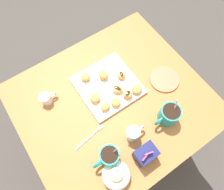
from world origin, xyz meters
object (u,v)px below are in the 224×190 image
object	(u,v)px
beignet_4	(128,95)
beignet_2	(105,107)
coffee_mug_teal_right	(109,156)
beignet_8	(116,102)
coffee_mug_teal_left	(169,115)
sugar_caddy	(146,154)
pastry_plate_square	(108,86)
ice_cream_bowl	(116,175)
saucer_coral_left	(164,79)
beignet_5	(118,90)
cream_pitcher_white	(133,133)
beignet_1	(85,77)
beignet_7	(121,76)
beignet_3	(95,98)
beignet_0	(103,75)
dining_table	(113,111)
chocolate_sauce_pitcher	(46,98)
beignet_6	(137,89)

from	to	relation	value
beignet_4	beignet_2	bearing A→B (deg)	-4.51
coffee_mug_teal_right	beignet_8	world-z (taller)	coffee_mug_teal_right
coffee_mug_teal_left	sugar_caddy	world-z (taller)	coffee_mug_teal_left
pastry_plate_square	beignet_4	xyz separation A→B (m)	(-0.04, 0.11, 0.03)
ice_cream_bowl	saucer_coral_left	xyz separation A→B (m)	(-0.47, -0.24, -0.03)
beignet_4	beignet_5	world-z (taller)	beignet_4
cream_pitcher_white	beignet_1	size ratio (longest dim) A/B	2.18
beignet_7	beignet_4	bearing A→B (deg)	70.56
pastry_plate_square	beignet_5	world-z (taller)	beignet_5
beignet_5	beignet_3	bearing A→B (deg)	-11.77
pastry_plate_square	beignet_0	size ratio (longest dim) A/B	5.33
beignet_8	coffee_mug_teal_right	bearing A→B (deg)	48.41
dining_table	beignet_8	xyz separation A→B (m)	(-0.00, 0.02, 0.17)
beignet_2	beignet_5	world-z (taller)	same
beignet_5	cream_pitcher_white	bearing A→B (deg)	72.66
beignet_1	beignet_4	distance (m)	0.23
chocolate_sauce_pitcher	saucer_coral_left	size ratio (longest dim) A/B	0.61
beignet_4	beignet_3	bearing A→B (deg)	-28.34
saucer_coral_left	beignet_8	distance (m)	0.29
coffee_mug_teal_right	ice_cream_bowl	distance (m)	0.08
coffee_mug_teal_left	beignet_7	xyz separation A→B (m)	(0.05, -0.29, -0.02)
pastry_plate_square	ice_cream_bowl	distance (m)	0.43
pastry_plate_square	ice_cream_bowl	size ratio (longest dim) A/B	2.40
coffee_mug_teal_right	chocolate_sauce_pitcher	distance (m)	0.41
beignet_7	beignet_8	world-z (taller)	same
beignet_3	beignet_4	bearing A→B (deg)	151.66
dining_table	beignet_7	bearing A→B (deg)	-142.10
cream_pitcher_white	beignet_4	world-z (taller)	cream_pitcher_white
beignet_4	beignet_7	xyz separation A→B (m)	(-0.04, -0.10, -0.00)
beignet_4	beignet_6	world-z (taller)	beignet_4
beignet_6	beignet_8	xyz separation A→B (m)	(0.12, 0.00, 0.00)
dining_table	beignet_2	distance (m)	0.17
coffee_mug_teal_right	beignet_0	size ratio (longest dim) A/B	2.76
coffee_mug_teal_left	saucer_coral_left	world-z (taller)	coffee_mug_teal_left
beignet_3	beignet_8	xyz separation A→B (m)	(-0.07, 0.08, -0.00)
cream_pitcher_white	ice_cream_bowl	world-z (taller)	ice_cream_bowl
beignet_1	beignet_6	size ratio (longest dim) A/B	0.87
chocolate_sauce_pitcher	beignet_8	bearing A→B (deg)	142.05
beignet_4	dining_table	bearing A→B (deg)	-16.23
pastry_plate_square	chocolate_sauce_pitcher	world-z (taller)	chocolate_sauce_pitcher
chocolate_sauce_pitcher	beignet_3	xyz separation A→B (m)	(-0.19, 0.13, 0.00)
coffee_mug_teal_right	beignet_7	xyz separation A→B (m)	(-0.27, -0.29, -0.02)
ice_cream_bowl	beignet_0	distance (m)	0.47
chocolate_sauce_pitcher	beignet_0	xyz separation A→B (m)	(-0.29, 0.05, 0.00)
cream_pitcher_white	coffee_mug_teal_left	bearing A→B (deg)	172.74
saucer_coral_left	beignet_1	size ratio (longest dim) A/B	3.13
cream_pitcher_white	beignet_6	bearing A→B (deg)	-131.57
beignet_1	beignet_8	world-z (taller)	same
ice_cream_bowl	chocolate_sauce_pitcher	size ratio (longest dim) A/B	1.28
ice_cream_bowl	beignet_3	size ratio (longest dim) A/B	2.11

